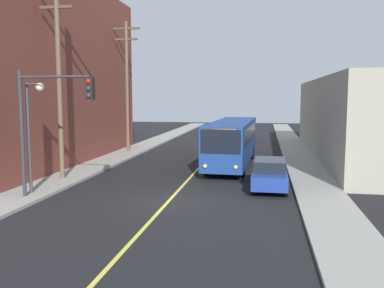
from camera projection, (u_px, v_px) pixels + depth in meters
ground_plane at (169, 201)px, 19.76m from camera, size 120.00×120.00×0.00m
sidewalk_left at (104, 163)px, 30.77m from camera, size 2.50×90.00×0.15m
sidewalk_right at (305, 168)px, 28.32m from camera, size 2.50×90.00×0.15m
lane_stripe_center at (209, 156)px, 34.44m from camera, size 0.16×60.00×0.01m
building_left_brick at (20, 72)px, 30.79m from camera, size 10.00×22.39×13.45m
city_bus at (232, 140)px, 29.76m from camera, size 3.05×12.23×3.20m
parked_car_blue at (269, 174)px, 22.17m from camera, size 1.86×4.42×1.62m
utility_pole_near at (59, 72)px, 23.95m from camera, size 2.40×0.28×11.33m
utility_pole_mid at (127, 81)px, 35.94m from camera, size 2.40×0.28×11.16m
traffic_signal_left_corner at (51, 110)px, 19.37m from camera, size 3.75×0.48×6.00m
street_lamp_left at (32, 121)px, 20.39m from camera, size 0.98×0.40×5.50m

